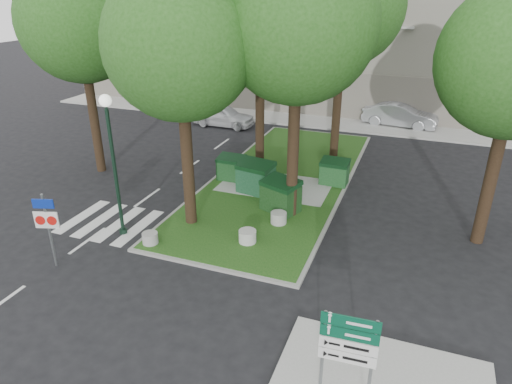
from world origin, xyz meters
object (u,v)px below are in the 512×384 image
at_px(dumpster_b, 256,177).
at_px(traffic_sign_pole, 47,221).
at_px(dumpster_c, 281,195).
at_px(directional_sign, 348,347).
at_px(tree_median_mid, 262,25).
at_px(car_silver, 400,115).
at_px(bollard_right, 279,218).
at_px(dumpster_d, 334,172).
at_px(litter_bin, 340,173).
at_px(tree_street_left, 80,9).
at_px(dumpster_a, 231,168).
at_px(tree_median_near_right, 301,6).
at_px(bollard_left, 150,238).
at_px(street_lamp, 112,150).
at_px(bollard_mid, 247,236).
at_px(car_white, 223,116).
at_px(tree_median_near_left, 182,29).

bearing_deg(dumpster_b, traffic_sign_pole, -108.36).
height_order(dumpster_c, directional_sign, directional_sign).
height_order(tree_median_mid, car_silver, tree_median_mid).
distance_m(tree_median_mid, bollard_right, 9.01).
xyz_separation_m(dumpster_d, litter_bin, (0.20, 0.52, -0.21)).
bearing_deg(car_silver, tree_street_left, 142.03).
distance_m(dumpster_a, car_silver, 14.21).
distance_m(tree_street_left, dumpster_d, 13.53).
bearing_deg(tree_median_mid, directional_sign, -63.09).
height_order(tree_median_near_right, bollard_left, tree_median_near_right).
bearing_deg(tree_street_left, dumpster_b, -0.17).
height_order(street_lamp, directional_sign, street_lamp).
distance_m(tree_median_mid, litter_bin, 7.70).
relative_size(dumpster_b, litter_bin, 2.38).
height_order(dumpster_c, street_lamp, street_lamp).
bearing_deg(traffic_sign_pole, street_lamp, 55.89).
bearing_deg(bollard_left, dumpster_d, 56.45).
xyz_separation_m(dumpster_d, bollard_right, (-1.23, -4.61, -0.35)).
height_order(dumpster_c, bollard_left, dumpster_c).
xyz_separation_m(tree_median_mid, street_lamp, (-2.68, -8.13, -3.64)).
distance_m(tree_median_mid, bollard_left, 10.91).
relative_size(bollard_mid, traffic_sign_pole, 0.24).
height_order(tree_median_near_right, street_lamp, tree_median_near_right).
bearing_deg(tree_median_near_right, litter_bin, 74.99).
xyz_separation_m(bollard_right, directional_sign, (3.94, -7.57, 1.40)).
bearing_deg(dumpster_d, bollard_right, -103.31).
height_order(dumpster_b, directional_sign, directional_sign).
bearing_deg(dumpster_d, street_lamp, -130.57).
height_order(tree_median_mid, dumpster_a, tree_median_mid).
distance_m(dumpster_d, car_white, 11.56).
bearing_deg(bollard_right, street_lamp, -153.66).
bearing_deg(dumpster_c, bollard_mid, -74.47).
bearing_deg(dumpster_b, directional_sign, -49.30).
height_order(tree_median_mid, dumpster_b, tree_median_mid).
height_order(dumpster_b, bollard_mid, dumpster_b).
relative_size(tree_median_mid, car_white, 2.39).
distance_m(tree_median_near_left, dumpster_c, 7.44).
xyz_separation_m(dumpster_d, car_silver, (2.06, 11.31, 0.09)).
distance_m(bollard_right, litter_bin, 5.32).
bearing_deg(tree_median_mid, bollard_right, -63.93).
relative_size(bollard_right, traffic_sign_pole, 0.24).
bearing_deg(dumpster_c, directional_sign, -41.74).
bearing_deg(dumpster_c, street_lamp, -121.47).
relative_size(street_lamp, directional_sign, 2.18).
relative_size(tree_street_left, street_lamp, 2.07).
height_order(dumpster_b, dumpster_d, dumpster_b).
bearing_deg(tree_median_near_left, car_white, 109.37).
xyz_separation_m(tree_street_left, directional_sign, (14.12, -10.05, -5.91)).
bearing_deg(tree_median_near_left, bollard_mid, -16.25).
height_order(traffic_sign_pole, car_white, traffic_sign_pole).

